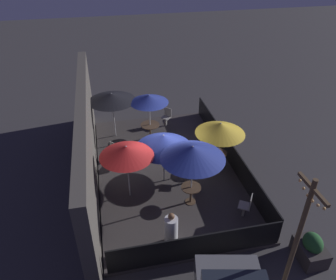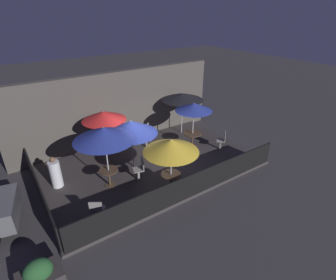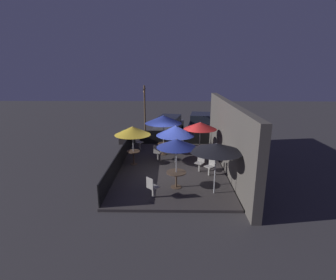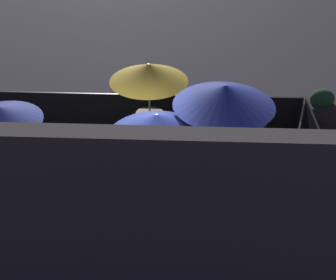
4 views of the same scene
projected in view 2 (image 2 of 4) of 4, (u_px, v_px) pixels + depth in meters
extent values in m
plane|color=#383538|center=(151.00, 166.00, 11.57)|extent=(60.00, 60.00, 0.00)
cube|color=#383333|center=(151.00, 165.00, 11.54)|extent=(9.00, 5.54, 0.12)
cube|color=#4C4742|center=(119.00, 108.00, 12.96)|extent=(10.60, 0.36, 3.61)
cube|color=black|center=(190.00, 186.00, 9.29)|extent=(8.80, 0.05, 0.95)
cube|color=black|center=(40.00, 191.00, 9.06)|extent=(0.05, 5.34, 0.95)
cylinder|color=#B2B2B7|center=(193.00, 126.00, 12.46)|extent=(0.05, 0.05, 2.24)
cone|color=#283893|center=(194.00, 107.00, 12.03)|extent=(1.74, 1.74, 0.36)
cylinder|color=#B2B2B7|center=(107.00, 158.00, 9.57)|extent=(0.05, 0.05, 2.45)
cone|color=#283893|center=(104.00, 134.00, 9.13)|extent=(2.21, 2.21, 0.48)
cylinder|color=#B2B2B7|center=(171.00, 167.00, 9.32)|extent=(0.05, 0.05, 2.15)
cone|color=gold|center=(171.00, 146.00, 8.94)|extent=(1.96, 1.96, 0.46)
cylinder|color=#B2B2B7|center=(182.00, 113.00, 13.93)|extent=(0.05, 0.05, 2.22)
cone|color=black|center=(182.00, 96.00, 13.51)|extent=(2.17, 2.17, 0.36)
cylinder|color=#B2B2B7|center=(132.00, 145.00, 10.86)|extent=(0.05, 0.05, 2.12)
cone|color=#283893|center=(131.00, 127.00, 10.50)|extent=(2.13, 2.13, 0.54)
cylinder|color=#B2B2B7|center=(106.00, 135.00, 11.60)|extent=(0.05, 0.05, 2.21)
cone|color=red|center=(104.00, 116.00, 11.19)|extent=(1.90, 1.90, 0.40)
cylinder|color=#4C3828|center=(192.00, 146.00, 12.96)|extent=(0.48, 0.48, 0.02)
cylinder|color=#4C3828|center=(192.00, 140.00, 12.81)|extent=(0.08, 0.08, 0.70)
cylinder|color=#4C3828|center=(193.00, 133.00, 12.64)|extent=(0.88, 0.88, 0.04)
cylinder|color=#4C3828|center=(110.00, 185.00, 10.12)|extent=(0.39, 0.39, 0.02)
cylinder|color=#4C3828|center=(109.00, 178.00, 9.97)|extent=(0.08, 0.08, 0.68)
cylinder|color=#4C3828|center=(108.00, 170.00, 9.81)|extent=(0.71, 0.71, 0.04)
cylinder|color=#4C3828|center=(171.00, 191.00, 9.80)|extent=(0.40, 0.40, 0.02)
cylinder|color=#4C3828|center=(171.00, 183.00, 9.64)|extent=(0.08, 0.08, 0.73)
cylinder|color=#4C3828|center=(171.00, 174.00, 9.47)|extent=(0.73, 0.73, 0.04)
cube|color=gray|center=(139.00, 175.00, 10.35)|extent=(0.10, 0.10, 0.46)
cube|color=gray|center=(138.00, 169.00, 10.23)|extent=(0.49, 0.49, 0.04)
cube|color=gray|center=(142.00, 163.00, 10.18)|extent=(0.13, 0.39, 0.44)
cube|color=gray|center=(99.00, 216.00, 8.31)|extent=(0.11, 0.11, 0.45)
cube|color=gray|center=(98.00, 210.00, 8.20)|extent=(0.55, 0.55, 0.04)
cube|color=gray|center=(96.00, 208.00, 7.93)|extent=(0.35, 0.24, 0.44)
cube|color=gray|center=(220.00, 145.00, 12.64)|extent=(0.11, 0.11, 0.44)
cube|color=gray|center=(221.00, 140.00, 12.53)|extent=(0.57, 0.57, 0.04)
cube|color=gray|center=(225.00, 136.00, 12.39)|extent=(0.30, 0.31, 0.44)
cube|color=gray|center=(151.00, 137.00, 13.40)|extent=(0.11, 0.11, 0.44)
cube|color=gray|center=(151.00, 133.00, 13.29)|extent=(0.56, 0.56, 0.04)
cube|color=gray|center=(147.00, 128.00, 13.23)|extent=(0.33, 0.28, 0.44)
cube|color=gray|center=(147.00, 143.00, 12.82)|extent=(0.11, 0.11, 0.44)
cube|color=gray|center=(146.00, 138.00, 12.71)|extent=(0.55, 0.55, 0.04)
cube|color=gray|center=(143.00, 134.00, 12.60)|extent=(0.24, 0.35, 0.44)
cylinder|color=silver|center=(56.00, 174.00, 9.85)|extent=(0.58, 0.58, 1.07)
sphere|color=brown|center=(52.00, 160.00, 9.56)|extent=(0.20, 0.20, 0.20)
ellipsoid|color=#235128|center=(38.00, 271.00, 6.21)|extent=(0.67, 0.54, 0.61)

